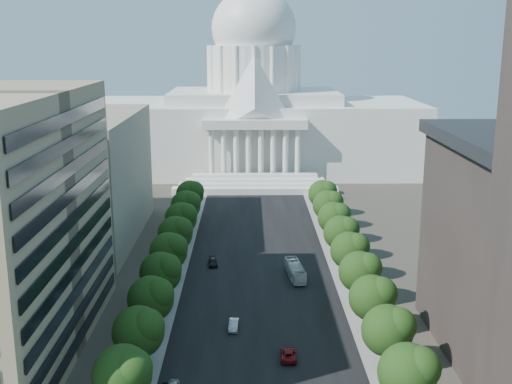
{
  "coord_description": "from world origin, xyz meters",
  "views": [
    {
      "loc": [
        -2.05,
        -49.24,
        47.23
      ],
      "look_at": [
        -0.56,
        74.61,
        17.6
      ],
      "focal_mm": 45.0,
      "sensor_mm": 36.0,
      "label": 1
    }
  ],
  "objects_px": {
    "car_red": "(288,354)",
    "city_bus": "(295,270)",
    "car_silver": "(234,325)",
    "car_dark_b": "(213,262)"
  },
  "relations": [
    {
      "from": "car_silver",
      "to": "car_red",
      "type": "bearing_deg",
      "value": -47.22
    },
    {
      "from": "car_dark_b",
      "to": "car_red",
      "type": "bearing_deg",
      "value": -78.66
    },
    {
      "from": "car_silver",
      "to": "city_bus",
      "type": "xyz_separation_m",
      "value": [
        11.95,
        23.62,
        0.82
      ]
    },
    {
      "from": "car_dark_b",
      "to": "city_bus",
      "type": "relative_size",
      "value": 0.42
    },
    {
      "from": "car_dark_b",
      "to": "city_bus",
      "type": "distance_m",
      "value": 18.66
    },
    {
      "from": "car_silver",
      "to": "car_dark_b",
      "type": "distance_m",
      "value": 31.48
    },
    {
      "from": "car_red",
      "to": "city_bus",
      "type": "bearing_deg",
      "value": -93.02
    },
    {
      "from": "car_red",
      "to": "car_dark_b",
      "type": "relative_size",
      "value": 1.1
    },
    {
      "from": "city_bus",
      "to": "car_red",
      "type": "bearing_deg",
      "value": -102.26
    },
    {
      "from": "car_dark_b",
      "to": "city_bus",
      "type": "height_order",
      "value": "city_bus"
    }
  ]
}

